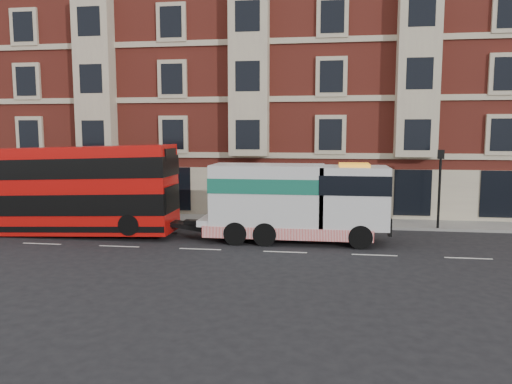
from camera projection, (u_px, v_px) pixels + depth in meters
ground at (200, 249)px, 23.39m from camera, size 120.00×120.00×0.00m
sidewalk at (231, 220)px, 30.76m from camera, size 90.00×3.00×0.15m
victorian_terrace at (256, 69)px, 36.85m from camera, size 45.00×12.00×20.40m
lamp_post_west at (129, 179)px, 30.01m from camera, size 0.35×0.15×4.35m
lamp_post_east at (440, 183)px, 27.47m from camera, size 0.35×0.15×4.35m
double_decker_bus at (67, 189)px, 26.47m from camera, size 11.56×2.65×4.68m
tow_truck at (294, 201)px, 24.82m from camera, size 9.26×2.74×3.86m
pedestrian at (53, 204)px, 30.97m from camera, size 0.75×0.60×1.78m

